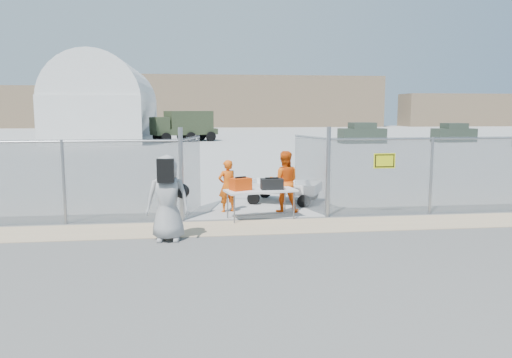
{
  "coord_description": "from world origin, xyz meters",
  "views": [
    {
      "loc": [
        -1.69,
        -11.24,
        2.94
      ],
      "look_at": [
        0.0,
        2.0,
        1.1
      ],
      "focal_mm": 35.0,
      "sensor_mm": 36.0,
      "label": 1
    }
  ],
  "objects": [
    {
      "name": "orange_bag",
      "position": [
        -0.42,
        1.97,
        0.97
      ],
      "size": [
        0.62,
        0.54,
        0.33
      ],
      "primitive_type": "cube",
      "rotation": [
        0.0,
        0.0,
        0.43
      ],
      "color": "#DE3F08",
      "rests_on": "folding_table"
    },
    {
      "name": "visitor",
      "position": [
        -2.27,
        -0.0,
        0.98
      ],
      "size": [
        1.0,
        0.69,
        1.96
      ],
      "primitive_type": "imported",
      "rotation": [
        0.0,
        0.0,
        -0.07
      ],
      "color": "#969696",
      "rests_on": "ground"
    },
    {
      "name": "folding_table",
      "position": [
        0.13,
        1.98,
        0.4
      ],
      "size": [
        2.03,
        1.17,
        0.81
      ],
      "primitive_type": null,
      "rotation": [
        0.0,
        0.0,
        0.21
      ],
      "color": "white",
      "rests_on": "ground"
    },
    {
      "name": "ground",
      "position": [
        0.0,
        0.0,
        0.0
      ],
      "size": [
        160.0,
        160.0,
        0.0
      ],
      "primitive_type": "plane",
      "color": "#4B4B4B"
    },
    {
      "name": "black_duffel",
      "position": [
        0.44,
        2.01,
        0.95
      ],
      "size": [
        0.6,
        0.35,
        0.29
      ],
      "primitive_type": "cube",
      "rotation": [
        0.0,
        0.0,
        0.01
      ],
      "color": "black",
      "rests_on": "folding_table"
    },
    {
      "name": "chain_link_fence",
      "position": [
        0.0,
        2.0,
        1.1
      ],
      "size": [
        40.0,
        0.2,
        2.2
      ],
      "primitive_type": null,
      "color": "gray",
      "rests_on": "ground"
    },
    {
      "name": "quonset_hangar",
      "position": [
        -10.0,
        40.0,
        4.0
      ],
      "size": [
        9.0,
        18.0,
        8.0
      ],
      "primitive_type": null,
      "color": "silver",
      "rests_on": "ground"
    },
    {
      "name": "parked_vehicle_mid",
      "position": [
        22.58,
        32.73,
        0.86
      ],
      "size": [
        3.89,
        1.91,
        1.73
      ],
      "primitive_type": null,
      "rotation": [
        0.0,
        0.0,
        0.05
      ],
      "color": "#2F3A2E",
      "rests_on": "ground"
    },
    {
      "name": "dirt_strip",
      "position": [
        0.0,
        1.0,
        0.01
      ],
      "size": [
        44.0,
        1.6,
        0.01
      ],
      "primitive_type": "cube",
      "color": "tan",
      "rests_on": "ground"
    },
    {
      "name": "security_worker_right",
      "position": [
        0.93,
        2.82,
        0.89
      ],
      "size": [
        0.96,
        0.8,
        1.79
      ],
      "primitive_type": "imported",
      "rotation": [
        0.0,
        0.0,
        3.0
      ],
      "color": "#EF590E",
      "rests_on": "ground"
    },
    {
      "name": "military_truck",
      "position": [
        -2.43,
        36.82,
        1.45
      ],
      "size": [
        6.46,
        4.38,
        2.89
      ],
      "primitive_type": null,
      "rotation": [
        0.0,
        0.0,
        0.39
      ],
      "color": "#333E26",
      "rests_on": "ground"
    },
    {
      "name": "utility_trailer",
      "position": [
        1.19,
        4.31,
        0.36
      ],
      "size": [
        3.32,
        2.62,
        0.72
      ],
      "primitive_type": null,
      "rotation": [
        0.0,
        0.0,
        -0.43
      ],
      "color": "white",
      "rests_on": "ground"
    },
    {
      "name": "parked_vehicle_near",
      "position": [
        13.44,
        32.04,
        0.91
      ],
      "size": [
        4.09,
        1.97,
        1.82
      ],
      "primitive_type": null,
      "rotation": [
        0.0,
        0.0,
        0.04
      ],
      "color": "#2F3A2E",
      "rests_on": "ground"
    },
    {
      "name": "security_worker_left",
      "position": [
        -0.71,
        3.03,
        0.76
      ],
      "size": [
        0.65,
        0.53,
        1.53
      ],
      "primitive_type": "imported",
      "rotation": [
        0.0,
        0.0,
        3.47
      ],
      "color": "#EF590E",
      "rests_on": "ground"
    },
    {
      "name": "tarmac_inside",
      "position": [
        0.0,
        42.0,
        0.01
      ],
      "size": [
        160.0,
        80.0,
        0.01
      ],
      "primitive_type": "cube",
      "color": "#A6A6A4",
      "rests_on": "ground"
    },
    {
      "name": "distant_hills",
      "position": [
        5.0,
        78.0,
        4.5
      ],
      "size": [
        140.0,
        6.0,
        9.0
      ],
      "primitive_type": null,
      "color": "#7F684F",
      "rests_on": "ground"
    }
  ]
}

